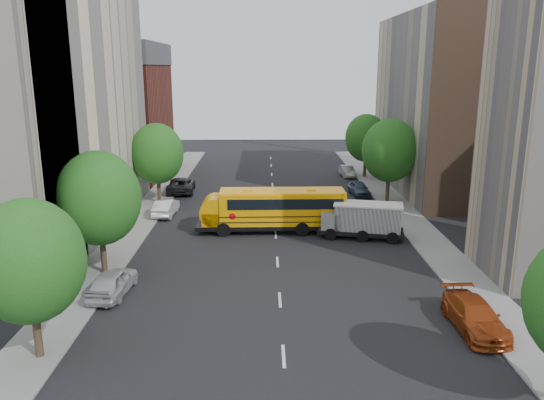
{
  "coord_description": "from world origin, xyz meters",
  "views": [
    {
      "loc": [
        -0.81,
        -35.59,
        12.76
      ],
      "look_at": [
        -0.31,
        2.0,
        3.3
      ],
      "focal_mm": 35.0,
      "sensor_mm": 36.0,
      "label": 1
    }
  ],
  "objects_px": {
    "street_tree_1": "(99,198)",
    "parked_car_3": "(475,316)",
    "safari_truck": "(362,220)",
    "parked_car_0": "(113,282)",
    "parked_car_1": "(166,207)",
    "parked_car_4": "(359,189)",
    "parked_car_2": "(181,185)",
    "school_bus": "(272,208)",
    "street_tree_0": "(29,261)",
    "street_tree_2": "(157,154)",
    "street_tree_5": "(366,138)",
    "street_tree_4": "(390,151)",
    "parked_car_5": "(347,171)"
  },
  "relations": [
    {
      "from": "school_bus",
      "to": "parked_car_3",
      "type": "bearing_deg",
      "value": -59.98
    },
    {
      "from": "street_tree_1",
      "to": "parked_car_2",
      "type": "xyz_separation_m",
      "value": [
        1.4,
        22.62,
        -4.16
      ]
    },
    {
      "from": "safari_truck",
      "to": "parked_car_4",
      "type": "distance_m",
      "value": 14.05
    },
    {
      "from": "street_tree_0",
      "to": "street_tree_5",
      "type": "distance_m",
      "value": 45.65
    },
    {
      "from": "street_tree_5",
      "to": "parked_car_4",
      "type": "xyz_separation_m",
      "value": [
        -2.2,
        -9.01,
        -4.0
      ]
    },
    {
      "from": "street_tree_0",
      "to": "street_tree_5",
      "type": "xyz_separation_m",
      "value": [
        22.0,
        40.0,
        0.06
      ]
    },
    {
      "from": "street_tree_0",
      "to": "street_tree_2",
      "type": "relative_size",
      "value": 0.96
    },
    {
      "from": "street_tree_4",
      "to": "parked_car_0",
      "type": "relative_size",
      "value": 1.78
    },
    {
      "from": "street_tree_1",
      "to": "parked_car_4",
      "type": "relative_size",
      "value": 1.92
    },
    {
      "from": "street_tree_2",
      "to": "parked_car_3",
      "type": "height_order",
      "value": "street_tree_2"
    },
    {
      "from": "parked_car_0",
      "to": "parked_car_4",
      "type": "height_order",
      "value": "parked_car_0"
    },
    {
      "from": "street_tree_4",
      "to": "parked_car_4",
      "type": "height_order",
      "value": "street_tree_4"
    },
    {
      "from": "street_tree_1",
      "to": "parked_car_1",
      "type": "bearing_deg",
      "value": 84.17
    },
    {
      "from": "street_tree_4",
      "to": "parked_car_2",
      "type": "relative_size",
      "value": 1.42
    },
    {
      "from": "street_tree_1",
      "to": "street_tree_4",
      "type": "xyz_separation_m",
      "value": [
        22.0,
        18.0,
        0.12
      ]
    },
    {
      "from": "street_tree_2",
      "to": "parked_car_2",
      "type": "relative_size",
      "value": 1.35
    },
    {
      "from": "street_tree_4",
      "to": "parked_car_0",
      "type": "bearing_deg",
      "value": -134.25
    },
    {
      "from": "school_bus",
      "to": "street_tree_2",
      "type": "bearing_deg",
      "value": 138.75
    },
    {
      "from": "street_tree_1",
      "to": "parked_car_0",
      "type": "relative_size",
      "value": 1.74
    },
    {
      "from": "safari_truck",
      "to": "parked_car_2",
      "type": "bearing_deg",
      "value": 148.71
    },
    {
      "from": "parked_car_2",
      "to": "school_bus",
      "type": "bearing_deg",
      "value": 120.82
    },
    {
      "from": "parked_car_0",
      "to": "parked_car_1",
      "type": "height_order",
      "value": "parked_car_0"
    },
    {
      "from": "street_tree_2",
      "to": "parked_car_0",
      "type": "xyz_separation_m",
      "value": [
        1.4,
        -21.15,
        -4.05
      ]
    },
    {
      "from": "street_tree_5",
      "to": "parked_car_4",
      "type": "bearing_deg",
      "value": -103.72
    },
    {
      "from": "parked_car_0",
      "to": "parked_car_4",
      "type": "relative_size",
      "value": 1.11
    },
    {
      "from": "street_tree_1",
      "to": "safari_truck",
      "type": "bearing_deg",
      "value": 22.1
    },
    {
      "from": "parked_car_0",
      "to": "parked_car_2",
      "type": "xyz_separation_m",
      "value": [
        0.0,
        25.77,
        0.02
      ]
    },
    {
      "from": "parked_car_1",
      "to": "parked_car_2",
      "type": "height_order",
      "value": "parked_car_2"
    },
    {
      "from": "street_tree_5",
      "to": "parked_car_3",
      "type": "relative_size",
      "value": 1.47
    },
    {
      "from": "safari_truck",
      "to": "parked_car_4",
      "type": "relative_size",
      "value": 1.64
    },
    {
      "from": "parked_car_4",
      "to": "street_tree_2",
      "type": "bearing_deg",
      "value": -176.96
    },
    {
      "from": "parked_car_4",
      "to": "parked_car_3",
      "type": "bearing_deg",
      "value": -93.94
    },
    {
      "from": "street_tree_5",
      "to": "safari_truck",
      "type": "bearing_deg",
      "value": -100.95
    },
    {
      "from": "parked_car_1",
      "to": "parked_car_3",
      "type": "distance_m",
      "value": 28.68
    },
    {
      "from": "parked_car_0",
      "to": "parked_car_5",
      "type": "relative_size",
      "value": 1.16
    },
    {
      "from": "school_bus",
      "to": "street_tree_4",
      "type": "bearing_deg",
      "value": 38.01
    },
    {
      "from": "parked_car_0",
      "to": "school_bus",
      "type": "bearing_deg",
      "value": -122.59
    },
    {
      "from": "street_tree_1",
      "to": "parked_car_5",
      "type": "relative_size",
      "value": 2.03
    },
    {
      "from": "street_tree_0",
      "to": "street_tree_2",
      "type": "height_order",
      "value": "street_tree_2"
    },
    {
      "from": "safari_truck",
      "to": "parked_car_0",
      "type": "xyz_separation_m",
      "value": [
        -16.17,
        -10.28,
        -0.67
      ]
    },
    {
      "from": "parked_car_2",
      "to": "parked_car_4",
      "type": "xyz_separation_m",
      "value": [
        18.4,
        -1.64,
        -0.09
      ]
    },
    {
      "from": "street_tree_0",
      "to": "parked_car_0",
      "type": "distance_m",
      "value": 7.99
    },
    {
      "from": "street_tree_2",
      "to": "street_tree_5",
      "type": "xyz_separation_m",
      "value": [
        22.0,
        12.0,
        -0.12
      ]
    },
    {
      "from": "parked_car_5",
      "to": "parked_car_2",
      "type": "bearing_deg",
      "value": -162.06
    },
    {
      "from": "safari_truck",
      "to": "parked_car_1",
      "type": "xyz_separation_m",
      "value": [
        -16.17,
        6.58,
        -0.72
      ]
    },
    {
      "from": "parked_car_3",
      "to": "parked_car_4",
      "type": "bearing_deg",
      "value": 89.76
    },
    {
      "from": "street_tree_1",
      "to": "parked_car_3",
      "type": "xyz_separation_m",
      "value": [
        20.6,
        -7.59,
        -4.21
      ]
    },
    {
      "from": "parked_car_1",
      "to": "parked_car_2",
      "type": "distance_m",
      "value": 8.9
    },
    {
      "from": "safari_truck",
      "to": "parked_car_0",
      "type": "relative_size",
      "value": 1.48
    },
    {
      "from": "school_bus",
      "to": "parked_car_5",
      "type": "height_order",
      "value": "school_bus"
    }
  ]
}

